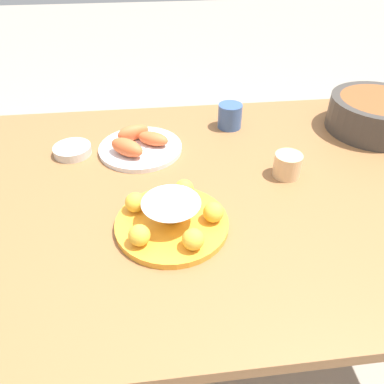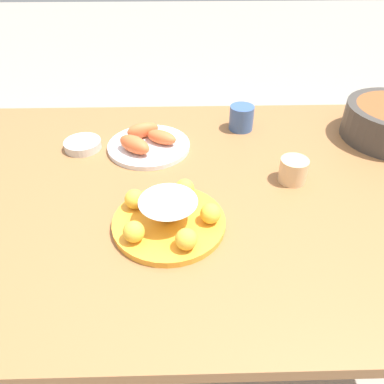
% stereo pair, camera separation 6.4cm
% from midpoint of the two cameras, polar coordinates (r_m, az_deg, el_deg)
% --- Properties ---
extents(ground_plane, '(12.00, 12.00, 0.00)m').
position_cam_midpoint_polar(ground_plane, '(1.52, 0.56, -21.23)').
color(ground_plane, '#9E9384').
extents(dining_table, '(1.58, 0.97, 0.72)m').
position_cam_midpoint_polar(dining_table, '(1.02, 0.77, -2.62)').
color(dining_table, '#936038').
rests_on(dining_table, ground_plane).
extents(cake_plate, '(0.26, 0.26, 0.08)m').
position_cam_midpoint_polar(cake_plate, '(0.84, -5.24, -4.02)').
color(cake_plate, gold).
rests_on(cake_plate, dining_table).
extents(serving_bowl, '(0.30, 0.30, 0.10)m').
position_cam_midpoint_polar(serving_bowl, '(1.33, 25.08, 10.74)').
color(serving_bowl, '#3D3833').
rests_on(serving_bowl, dining_table).
extents(sauce_bowl, '(0.11, 0.11, 0.02)m').
position_cam_midpoint_polar(sauce_bowl, '(1.16, -19.29, 6.06)').
color(sauce_bowl, beige).
rests_on(sauce_bowl, dining_table).
extents(seafood_platter, '(0.24, 0.24, 0.06)m').
position_cam_midpoint_polar(seafood_platter, '(1.13, -9.75, 7.04)').
color(seafood_platter, silver).
rests_on(seafood_platter, dining_table).
extents(cup_near, '(0.07, 0.07, 0.06)m').
position_cam_midpoint_polar(cup_near, '(1.02, 12.60, 3.96)').
color(cup_near, '#DBB27F').
rests_on(cup_near, dining_table).
extents(cup_far, '(0.08, 0.08, 0.08)m').
position_cam_midpoint_polar(cup_far, '(1.23, 4.29, 11.44)').
color(cup_far, '#38568E').
rests_on(cup_far, dining_table).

